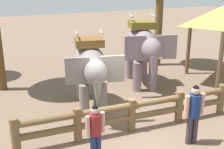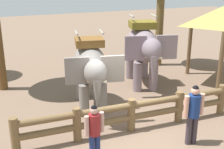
% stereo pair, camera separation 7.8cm
% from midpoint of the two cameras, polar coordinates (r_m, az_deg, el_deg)
% --- Properties ---
extents(ground_plane, '(60.00, 60.00, 0.00)m').
position_cam_midpoint_polar(ground_plane, '(9.42, 3.69, -10.82)').
color(ground_plane, brown).
extents(log_fence, '(7.11, 0.61, 1.05)m').
position_cam_midpoint_polar(log_fence, '(9.19, 3.57, -7.34)').
color(log_fence, brown).
rests_on(log_fence, ground).
extents(elephant_near_left, '(2.08, 3.33, 2.79)m').
position_cam_midpoint_polar(elephant_near_left, '(10.37, -4.36, 1.41)').
color(elephant_near_left, gray).
rests_on(elephant_near_left, ground).
extents(elephant_center, '(2.42, 3.65, 3.06)m').
position_cam_midpoint_polar(elephant_center, '(12.67, 5.71, 5.22)').
color(elephant_center, gray).
rests_on(elephant_center, ground).
extents(tourist_woman_in_black, '(0.55, 0.34, 1.57)m').
position_cam_midpoint_polar(tourist_woman_in_black, '(7.65, -3.52, -10.47)').
color(tourist_woman_in_black, navy).
rests_on(tourist_woman_in_black, ground).
extents(tourist_man_in_blue, '(0.63, 0.37, 1.78)m').
position_cam_midpoint_polar(tourist_man_in_blue, '(8.63, 15.23, -6.69)').
color(tourist_man_in_blue, '#3A3037').
rests_on(tourist_man_in_blue, ground).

